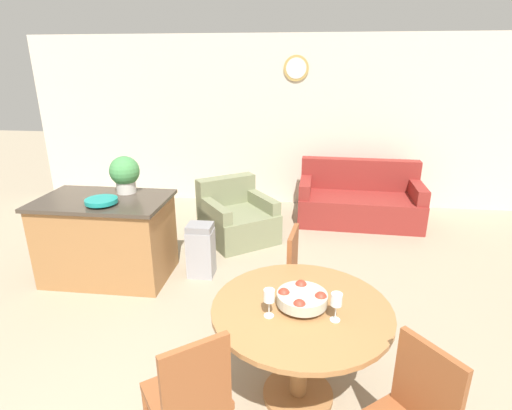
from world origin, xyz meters
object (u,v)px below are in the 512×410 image
object	(u,v)px
dining_chair_near_left	(190,394)
kitchen_island	(107,238)
dining_table	(301,328)
dining_chair_far_side	(305,277)
fruit_bowl	(302,298)
potted_plant	(125,173)
couch	(359,202)
armchair	(237,219)
wine_glass_right	(336,301)
wine_glass_left	(269,297)
teal_bowl	(101,201)
trash_bin	(201,250)

from	to	relation	value
dining_chair_near_left	kitchen_island	world-z (taller)	dining_chair_near_left
dining_table	dining_chair_far_side	world-z (taller)	dining_chair_far_side
fruit_bowl	potted_plant	distance (m)	2.62
couch	armchair	world-z (taller)	couch
armchair	dining_chair_far_side	bearing A→B (deg)	-100.26
fruit_bowl	dining_table	bearing A→B (deg)	24.91
dining_table	dining_chair_far_side	distance (m)	0.83
kitchen_island	wine_glass_right	bearing A→B (deg)	-34.82
wine_glass_left	armchair	size ratio (longest dim) A/B	0.15
fruit_bowl	teal_bowl	size ratio (longest dim) A/B	1.04
couch	armchair	bearing A→B (deg)	-151.77
dining_table	dining_chair_near_left	world-z (taller)	dining_chair_near_left
kitchen_island	trash_bin	distance (m)	1.02
teal_bowl	trash_bin	world-z (taller)	teal_bowl
wine_glass_left	wine_glass_right	bearing A→B (deg)	0.80
potted_plant	teal_bowl	bearing A→B (deg)	-99.62
dining_chair_near_left	teal_bowl	distance (m)	2.39
wine_glass_right	trash_bin	bearing A→B (deg)	126.98
dining_table	potted_plant	world-z (taller)	potted_plant
kitchen_island	potted_plant	distance (m)	0.73
kitchen_island	potted_plant	size ratio (longest dim) A/B	3.37
kitchen_island	couch	bearing A→B (deg)	34.80
dining_chair_near_left	trash_bin	distance (m)	2.27
trash_bin	armchair	size ratio (longest dim) A/B	0.50
wine_glass_left	teal_bowl	world-z (taller)	teal_bowl
teal_bowl	couch	size ratio (longest dim) A/B	0.18
wine_glass_right	trash_bin	xyz separation A→B (m)	(-1.32, 1.76, -0.58)
dining_chair_far_side	armchair	xyz separation A→B (m)	(-0.92, 1.87, -0.23)
wine_glass_right	couch	size ratio (longest dim) A/B	0.11
potted_plant	trash_bin	bearing A→B (deg)	-6.64
dining_chair_near_left	dining_chair_far_side	xyz separation A→B (m)	(0.63, 1.39, 0.00)
fruit_bowl	potted_plant	bearing A→B (deg)	138.32
wine_glass_right	teal_bowl	size ratio (longest dim) A/B	0.60
dining_chair_near_left	teal_bowl	world-z (taller)	teal_bowl
fruit_bowl	armchair	bearing A→B (deg)	108.27
potted_plant	armchair	xyz separation A→B (m)	(1.05, 0.97, -0.86)
wine_glass_right	armchair	size ratio (longest dim) A/B	0.15
wine_glass_right	trash_bin	world-z (taller)	wine_glass_right
dining_chair_far_side	potted_plant	xyz separation A→B (m)	(-1.97, 0.90, 0.63)
trash_bin	fruit_bowl	bearing A→B (deg)	-55.75
dining_chair_near_left	fruit_bowl	bearing A→B (deg)	5.27
kitchen_island	teal_bowl	distance (m)	0.54
teal_bowl	potted_plant	distance (m)	0.47
potted_plant	couch	bearing A→B (deg)	33.08
couch	kitchen_island	bearing A→B (deg)	-142.87
dining_chair_far_side	kitchen_island	world-z (taller)	dining_chair_far_side
armchair	trash_bin	bearing A→B (deg)	-138.13
fruit_bowl	wine_glass_left	bearing A→B (deg)	-148.03
dining_table	couch	distance (m)	3.64
dining_chair_near_left	armchair	xyz separation A→B (m)	(-0.29, 3.27, -0.23)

